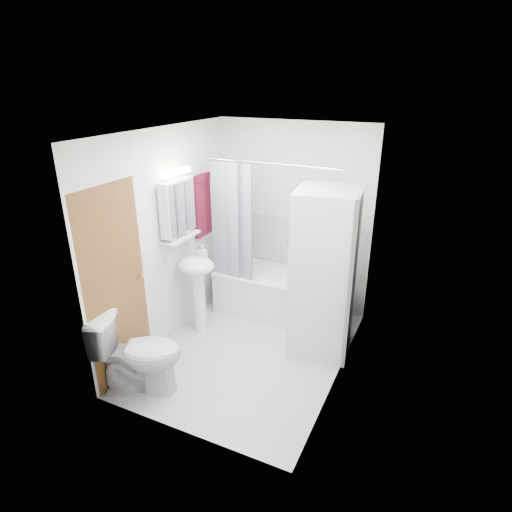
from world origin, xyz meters
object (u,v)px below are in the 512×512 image
at_px(sink, 197,277).
at_px(washer_dryer, 324,274).
at_px(toilet, 139,353).
at_px(bathtub, 275,292).

height_order(sink, washer_dryer, washer_dryer).
bearing_deg(washer_dryer, toilet, -141.77).
xyz_separation_m(washer_dryer, toilet, (-1.38, -1.42, -0.51)).
relative_size(bathtub, sink, 1.42).
xyz_separation_m(sink, washer_dryer, (1.43, 0.27, 0.22)).
relative_size(bathtub, toilet, 1.79).
height_order(washer_dryer, toilet, washer_dryer).
xyz_separation_m(bathtub, sink, (-0.68, -0.75, 0.39)).
height_order(bathtub, sink, sink).
bearing_deg(sink, toilet, -87.50).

